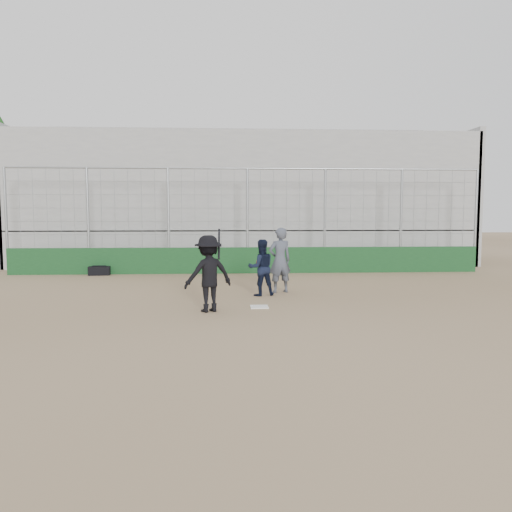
{
  "coord_description": "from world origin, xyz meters",
  "views": [
    {
      "loc": [
        -0.8,
        -12.12,
        2.34
      ],
      "look_at": [
        0.0,
        1.4,
        1.15
      ],
      "focal_mm": 35.0,
      "sensor_mm": 36.0,
      "label": 1
    }
  ],
  "objects": [
    {
      "name": "bleachers",
      "position": [
        0.0,
        11.95,
        2.92
      ],
      "size": [
        20.25,
        6.7,
        6.98
      ],
      "color": "gray",
      "rests_on": "ground"
    },
    {
      "name": "batter_at_plate",
      "position": [
        -1.23,
        -0.45,
        0.9
      ],
      "size": [
        1.34,
        1.09,
        1.95
      ],
      "color": "black",
      "rests_on": "ground"
    },
    {
      "name": "backstop",
      "position": [
        0.0,
        7.0,
        0.96
      ],
      "size": [
        18.1,
        0.25,
        4.04
      ],
      "color": "#123A19",
      "rests_on": "ground"
    },
    {
      "name": "equipment_bag",
      "position": [
        -5.55,
        6.64,
        0.17
      ],
      "size": [
        0.8,
        0.39,
        0.37
      ],
      "color": "black",
      "rests_on": "ground"
    },
    {
      "name": "catcher_crouched",
      "position": [
        0.16,
        1.7,
        0.54
      ],
      "size": [
        0.91,
        0.79,
        1.08
      ],
      "color": "black",
      "rests_on": "ground"
    },
    {
      "name": "ground",
      "position": [
        0.0,
        0.0,
        0.0
      ],
      "size": [
        90.0,
        90.0,
        0.0
      ],
      "primitive_type": "plane",
      "color": "brown",
      "rests_on": "ground"
    },
    {
      "name": "umpire",
      "position": [
        0.75,
        2.25,
        0.85
      ],
      "size": [
        0.8,
        0.64,
        1.71
      ],
      "primitive_type": "imported",
      "rotation": [
        0.0,
        0.0,
        3.45
      ],
      "color": "#444956",
      "rests_on": "ground"
    },
    {
      "name": "home_plate",
      "position": [
        0.0,
        0.0,
        0.01
      ],
      "size": [
        0.44,
        0.44,
        0.02
      ],
      "primitive_type": "cube",
      "color": "white",
      "rests_on": "ground"
    }
  ]
}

